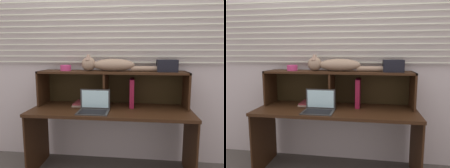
{
  "view_description": "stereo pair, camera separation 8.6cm",
  "coord_description": "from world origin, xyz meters",
  "views": [
    {
      "loc": [
        0.26,
        -1.92,
        1.28
      ],
      "look_at": [
        0.0,
        0.34,
        0.95
      ],
      "focal_mm": 33.97,
      "sensor_mm": 36.0,
      "label": 1
    },
    {
      "loc": [
        0.35,
        -1.9,
        1.28
      ],
      "look_at": [
        0.0,
        0.34,
        0.95
      ],
      "focal_mm": 33.97,
      "sensor_mm": 36.0,
      "label": 2
    }
  ],
  "objects": [
    {
      "name": "book_stack",
      "position": [
        -0.35,
        0.34,
        0.72
      ],
      "size": [
        0.15,
        0.24,
        0.03
      ],
      "color": "#A18A79",
      "rests_on": "desk"
    },
    {
      "name": "cat",
      "position": [
        -0.04,
        0.34,
        1.16
      ],
      "size": [
        0.81,
        0.16,
        0.19
      ],
      "color": "#997D66",
      "rests_on": "hutch_shelf_unit"
    },
    {
      "name": "back_panel_with_blinds",
      "position": [
        0.0,
        0.55,
        1.26
      ],
      "size": [
        4.4,
        0.08,
        2.5
      ],
      "color": "#BFB4B4",
      "rests_on": "ground"
    },
    {
      "name": "small_basket",
      "position": [
        -0.51,
        0.34,
        1.12
      ],
      "size": [
        0.12,
        0.12,
        0.06
      ],
      "primitive_type": "cylinder",
      "color": "#C83A76",
      "rests_on": "hutch_shelf_unit"
    },
    {
      "name": "hutch_shelf_unit",
      "position": [
        -0.01,
        0.38,
        0.98
      ],
      "size": [
        1.59,
        0.31,
        0.38
      ],
      "color": "#311B0D",
      "rests_on": "desk"
    },
    {
      "name": "laptop",
      "position": [
        -0.15,
        0.09,
        0.75
      ],
      "size": [
        0.3,
        0.23,
        0.21
      ],
      "color": "#2F2F2F",
      "rests_on": "desk"
    },
    {
      "name": "storage_box",
      "position": [
        0.58,
        0.34,
        1.15
      ],
      "size": [
        0.21,
        0.19,
        0.13
      ],
      "primitive_type": "cube",
      "color": "black",
      "rests_on": "hutch_shelf_unit"
    },
    {
      "name": "binder_upright",
      "position": [
        0.22,
        0.34,
        0.86
      ],
      "size": [
        0.05,
        0.23,
        0.3
      ],
      "primitive_type": "cube",
      "color": "maroon",
      "rests_on": "desk"
    },
    {
      "name": "desk",
      "position": [
        0.0,
        0.21,
        0.58
      ],
      "size": [
        1.65,
        0.61,
        0.71
      ],
      "color": "#311B0D",
      "rests_on": "ground"
    }
  ]
}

